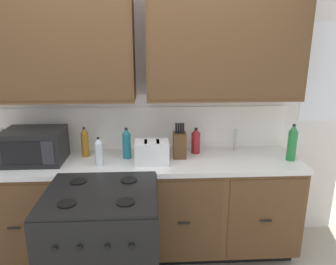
{
  "coord_description": "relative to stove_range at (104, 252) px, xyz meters",
  "views": [
    {
      "loc": [
        0.09,
        -2.26,
        1.91
      ],
      "look_at": [
        0.22,
        0.27,
        1.17
      ],
      "focal_mm": 33.88,
      "sensor_mm": 36.0,
      "label": 1
    }
  ],
  "objects": [
    {
      "name": "toaster",
      "position": [
        0.35,
        0.55,
        0.54
      ],
      "size": [
        0.28,
        0.18,
        0.19
      ],
      "color": "white",
      "rests_on": "counter_run"
    },
    {
      "name": "bottle_teal",
      "position": [
        0.13,
        0.68,
        0.58
      ],
      "size": [
        0.07,
        0.07,
        0.27
      ],
      "color": "#1E707A",
      "rests_on": "counter_run"
    },
    {
      "name": "bottle_clear",
      "position": [
        -0.09,
        0.53,
        0.56
      ],
      "size": [
        0.06,
        0.06,
        0.24
      ],
      "color": "silver",
      "rests_on": "counter_run"
    },
    {
      "name": "bottle_amber",
      "position": [
        -0.24,
        0.75,
        0.58
      ],
      "size": [
        0.06,
        0.06,
        0.27
      ],
      "color": "#9E6619",
      "rests_on": "counter_run"
    },
    {
      "name": "bottle_green",
      "position": [
        1.53,
        0.56,
        0.6
      ],
      "size": [
        0.08,
        0.08,
        0.32
      ],
      "color": "#237A38",
      "rests_on": "counter_run"
    },
    {
      "name": "microwave",
      "position": [
        -0.63,
        0.64,
        0.59
      ],
      "size": [
        0.48,
        0.37,
        0.28
      ],
      "color": "black",
      "rests_on": "counter_run"
    },
    {
      "name": "wall_unit",
      "position": [
        0.26,
        0.83,
        1.18
      ],
      "size": [
        3.9,
        0.4,
        2.47
      ],
      "color": "white",
      "rests_on": "ground_plane"
    },
    {
      "name": "sink_faucet",
      "position": [
        1.12,
        0.84,
        0.55
      ],
      "size": [
        0.02,
        0.02,
        0.2
      ],
      "primitive_type": "cylinder",
      "color": "#B2B5BA",
      "rests_on": "counter_run"
    },
    {
      "name": "stove_range",
      "position": [
        0.0,
        0.0,
        0.0
      ],
      "size": [
        0.76,
        0.68,
        0.95
      ],
      "color": "black",
      "rests_on": "ground_plane"
    },
    {
      "name": "knife_block",
      "position": [
        0.59,
        0.68,
        0.56
      ],
      "size": [
        0.11,
        0.14,
        0.31
      ],
      "color": "#52361E",
      "rests_on": "counter_run"
    },
    {
      "name": "counter_run",
      "position": [
        0.26,
        0.63,
        0.0
      ],
      "size": [
        2.73,
        0.64,
        0.92
      ],
      "color": "black",
      "rests_on": "ground_plane"
    },
    {
      "name": "bottle_red",
      "position": [
        0.74,
        0.78,
        0.56
      ],
      "size": [
        0.08,
        0.08,
        0.23
      ],
      "color": "maroon",
      "rests_on": "counter_run"
    }
  ]
}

